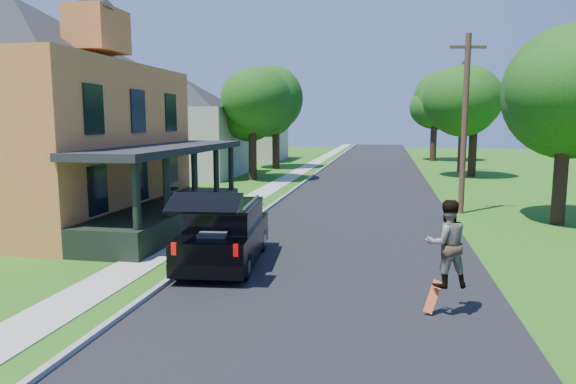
% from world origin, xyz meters
% --- Properties ---
extents(ground, '(140.00, 140.00, 0.00)m').
position_xyz_m(ground, '(0.00, 0.00, 0.00)').
color(ground, '#2B5D12').
rests_on(ground, ground).
extents(street, '(8.00, 120.00, 0.02)m').
position_xyz_m(street, '(0.00, 20.00, 0.00)').
color(street, black).
rests_on(street, ground).
extents(curb, '(0.15, 120.00, 0.12)m').
position_xyz_m(curb, '(-4.05, 20.00, 0.00)').
color(curb, gray).
rests_on(curb, ground).
extents(sidewalk, '(1.30, 120.00, 0.03)m').
position_xyz_m(sidewalk, '(-5.60, 20.00, 0.00)').
color(sidewalk, gray).
rests_on(sidewalk, ground).
extents(front_walk, '(6.50, 1.20, 0.03)m').
position_xyz_m(front_walk, '(-9.50, 6.00, 0.00)').
color(front_walk, gray).
rests_on(front_walk, ground).
extents(main_house, '(15.56, 15.56, 10.10)m').
position_xyz_m(main_house, '(-12.80, 5.99, 4.92)').
color(main_house, '#E57B43').
rests_on(main_house, ground).
extents(neighbor_house_mid, '(12.78, 12.78, 8.30)m').
position_xyz_m(neighbor_house_mid, '(-13.50, 24.00, 4.19)').
color(neighbor_house_mid, gray).
rests_on(neighbor_house_mid, ground).
extents(neighbor_house_far, '(12.78, 12.78, 8.30)m').
position_xyz_m(neighbor_house_far, '(-13.50, 40.00, 4.19)').
color(neighbor_house_far, gray).
rests_on(neighbor_house_far, ground).
extents(black_suv, '(2.33, 5.08, 2.29)m').
position_xyz_m(black_suv, '(-3.20, 1.50, 0.88)').
color(black_suv, black).
rests_on(black_suv, ground).
extents(skateboarder, '(1.04, 0.90, 1.81)m').
position_xyz_m(skateboarder, '(2.50, -1.43, 1.54)').
color(skateboarder, black).
rests_on(skateboarder, ground).
extents(skateboard, '(0.40, 0.30, 0.69)m').
position_xyz_m(skateboard, '(2.27, -1.45, 0.38)').
color(skateboard, '#BF3D10').
rests_on(skateboard, ground).
extents(tree_left_mid, '(6.01, 6.29, 8.03)m').
position_xyz_m(tree_left_mid, '(-7.86, 22.31, 5.46)').
color(tree_left_mid, black).
rests_on(tree_left_mid, ground).
extents(tree_left_far, '(5.90, 5.71, 9.14)m').
position_xyz_m(tree_left_far, '(-8.10, 30.95, 6.01)').
color(tree_left_far, black).
rests_on(tree_left_far, ground).
extents(tree_right_near, '(6.43, 6.19, 7.83)m').
position_xyz_m(tree_right_near, '(7.90, 9.45, 5.02)').
color(tree_right_near, black).
rests_on(tree_right_near, ground).
extents(tree_right_mid, '(5.81, 5.81, 9.14)m').
position_xyz_m(tree_right_mid, '(7.40, 27.37, 6.24)').
color(tree_right_mid, black).
rests_on(tree_right_mid, ground).
extents(tree_right_far, '(6.09, 5.89, 9.37)m').
position_xyz_m(tree_right_far, '(5.92, 42.60, 6.14)').
color(tree_right_far, black).
rests_on(tree_right_far, ground).
extents(utility_pole_near, '(1.53, 0.41, 7.72)m').
position_xyz_m(utility_pole_near, '(4.53, 11.26, 3.99)').
color(utility_pole_near, '#3F271D').
rests_on(utility_pole_near, ground).
extents(utility_pole_far, '(1.68, 0.29, 8.68)m').
position_xyz_m(utility_pole_far, '(7.00, 30.84, 4.49)').
color(utility_pole_far, '#3F271D').
rests_on(utility_pole_far, ground).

